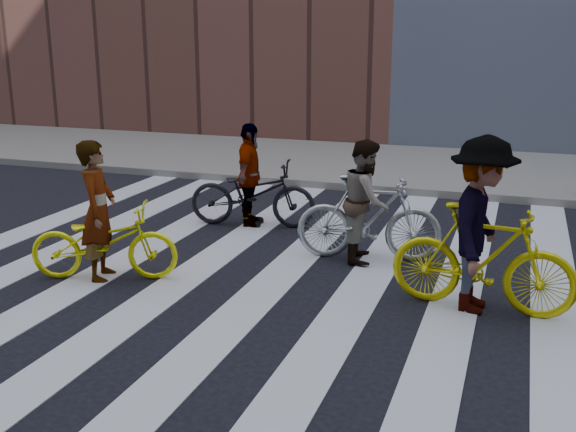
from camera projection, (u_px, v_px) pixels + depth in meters
The scene contains 11 objects.
ground at pixel (237, 273), 8.68m from camera, with size 100.00×100.00×0.00m, color black.
sidewalk_far at pixel (367, 164), 15.49m from camera, with size 100.00×5.00×0.15m, color gray.
zebra_crosswalk at pixel (237, 273), 8.68m from camera, with size 8.25×10.00×0.01m.
bike_yellow_left at pixel (104, 242), 8.38m from camera, with size 0.64×1.83×0.96m, color #F9FF0E.
bike_silver_mid at pixel (369, 218), 9.06m from camera, with size 0.55×1.95×1.17m, color #A4A9AE.
bike_yellow_right at pixel (483, 259), 7.38m from camera, with size 0.57×2.00×1.20m, color #D2C80B.
bike_dark_rear at pixel (253, 194), 10.69m from camera, with size 0.70×2.01×1.06m, color black.
rider_left at pixel (98, 211), 8.29m from camera, with size 0.64×0.42×1.76m, color slate.
rider_mid at pixel (366, 201), 9.02m from camera, with size 0.80×0.62×1.65m, color slate.
rider_right at pixel (480, 225), 7.30m from camera, with size 1.26×0.73×1.96m, color slate.
rider_rear at pixel (249, 175), 10.63m from camera, with size 0.96×0.40×1.65m, color slate.
Camera 1 is at (3.32, -7.51, 2.99)m, focal length 42.00 mm.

